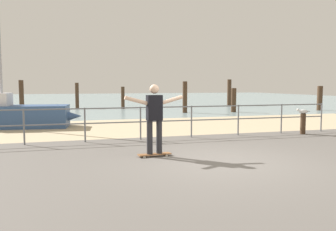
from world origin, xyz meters
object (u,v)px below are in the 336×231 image
at_px(skateboarder, 154,115).
at_px(bollard_short, 303,124).
at_px(skateboard, 154,154).
at_px(sailboat, 15,115).
at_px(seagull, 303,111).

relative_size(skateboarder, bollard_short, 2.26).
distance_m(skateboard, bollard_short, 6.28).
bearing_deg(skateboarder, sailboat, 119.52).
distance_m(sailboat, skateboarder, 8.01).
bearing_deg(skateboarder, skateboard, 135.00).
xyz_separation_m(skateboard, skateboarder, (0.00, -0.00, 0.95)).
xyz_separation_m(bollard_short, seagull, (-0.02, 0.00, 0.44)).
bearing_deg(bollard_short, sailboat, 154.16).
xyz_separation_m(skateboarder, bollard_short, (5.87, 2.21, -0.65)).
distance_m(sailboat, seagull, 10.89).
relative_size(sailboat, skateboard, 6.49).
height_order(skateboarder, bollard_short, skateboarder).
xyz_separation_m(skateboard, bollard_short, (5.87, 2.21, 0.30)).
relative_size(skateboard, seagull, 1.69).
bearing_deg(skateboard, sailboat, 119.52).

